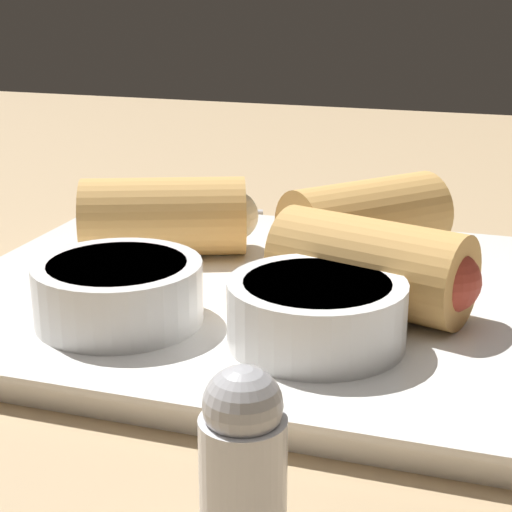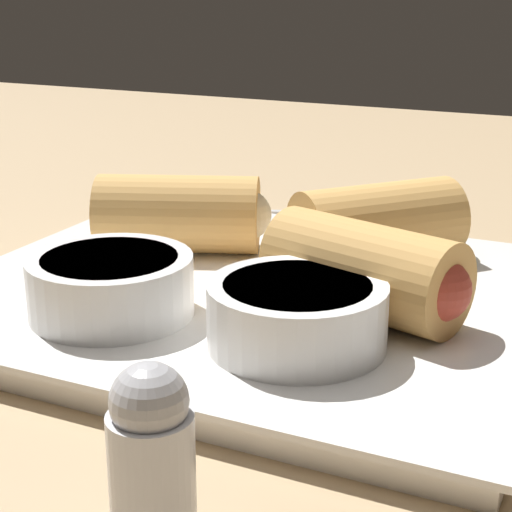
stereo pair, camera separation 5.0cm
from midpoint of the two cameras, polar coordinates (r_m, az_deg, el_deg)
name	(u,v)px [view 2 (the right image)]	position (r cm, az deg, el deg)	size (l,w,h in cm)	color
table_surface	(256,331)	(43.91, 3.26, -5.10)	(180.00, 140.00, 2.00)	tan
serving_plate	(256,303)	(42.76, 3.35, -3.21)	(29.70, 25.44, 1.50)	white
roll_front_left	(372,272)	(39.08, 11.43, -1.12)	(9.99, 6.68, 4.33)	#DBA356
roll_front_right	(385,223)	(46.89, 11.63, 2.14)	(9.15, 9.60, 4.33)	#DBA356
roll_back_left	(186,214)	(47.62, -1.69, 2.77)	(9.93, 7.29, 4.33)	#DBA356
dipping_bowl_near	(297,312)	(35.79, 6.77, -3.84)	(7.58, 7.58, 2.77)	white
dipping_bowl_far	(111,283)	(39.04, -6.08, -1.90)	(7.58, 7.58, 2.77)	white
spoon	(339,211)	(60.64, 7.92, 2.94)	(19.44, 8.43, 1.20)	silver
salt_shaker	(152,477)	(23.94, -0.83, -14.70)	(2.40, 2.40, 6.77)	silver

